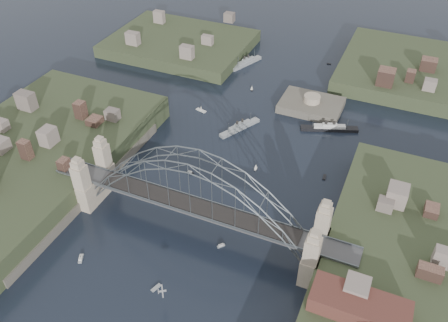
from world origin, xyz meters
TOP-DOWN VIEW (x-y plane):
  - ground at (0.00, 0.00)m, footprint 500.00×500.00m
  - bridge at (0.00, 0.00)m, footprint 84.00×13.80m
  - shore_west at (-57.32, 0.00)m, footprint 50.50×90.00m
  - shore_east at (57.32, 0.00)m, footprint 50.50×90.00m
  - headland_nw at (-55.00, 95.00)m, footprint 60.00×45.00m
  - headland_ne at (50.00, 110.00)m, footprint 70.00×55.00m
  - fort_island at (12.00, 70.00)m, footprint 22.00×16.00m
  - wharf_shed at (44.00, -14.00)m, footprint 20.00×8.00m
  - naval_cruiser_near at (-6.97, 47.53)m, footprint 9.56×15.66m
  - naval_cruiser_far at (-22.22, 92.61)m, footprint 8.45×16.18m
  - ocean_liner at (21.38, 59.30)m, footprint 19.15×9.33m
  - aeroplane at (3.21, -24.11)m, footprint 2.24×3.06m
  - small_boat_a at (-12.15, 19.77)m, footprint 2.28×0.80m
  - small_boat_b at (5.64, 29.51)m, footprint 1.06×1.80m
  - small_boat_c at (-0.56, -20.87)m, footprint 1.67×2.76m
  - small_boat_d at (26.01, 34.12)m, footprint 1.05×2.50m
  - small_boat_e at (-24.18, 52.63)m, footprint 4.18×2.28m
  - small_boat_f at (-3.93, 54.77)m, footprint 1.62×1.27m
  - small_boat_h at (-12.50, 73.60)m, footprint 1.51×1.76m
  - small_boat_i at (30.49, 18.27)m, footprint 2.67×1.91m
  - small_boat_j at (-22.19, -20.78)m, footprint 2.08×2.96m
  - small_boat_k at (9.78, 106.96)m, footprint 1.74×0.63m
  - small_boat_l at (-37.13, 34.12)m, footprint 1.44×2.47m
  - small_boat_m at (8.30, -3.00)m, footprint 1.88×2.04m

SIDE VIEW (x-z plane):
  - fort_island at x=12.00m, z-range -5.04..4.36m
  - ground at x=0.00m, z-range 0.00..0.00m
  - small_boat_c at x=-0.56m, z-range -0.08..0.38m
  - small_boat_d at x=26.01m, z-range -0.08..0.38m
  - small_boat_k at x=9.78m, z-range -0.08..0.38m
  - small_boat_l at x=-37.13m, z-range -0.08..0.38m
  - small_boat_j at x=-22.19m, z-range -0.43..0.99m
  - small_boat_a at x=-12.15m, z-range -0.43..1.00m
  - small_boat_m at x=8.30m, z-range -0.42..1.00m
  - small_boat_f at x=-3.93m, z-range -0.41..1.01m
  - headland_nw at x=-55.00m, z-range -4.00..5.00m
  - small_boat_e at x=-24.18m, z-range -0.58..1.79m
  - ocean_liner at x=21.38m, z-range -1.65..3.13m
  - headland_ne at x=50.00m, z-range -4.00..5.50m
  - naval_cruiser_near at x=-6.97m, z-range -1.71..3.24m
  - small_boat_i at x=30.49m, z-range -0.36..2.02m
  - naval_cruiser_far at x=-22.22m, z-range -1.93..3.67m
  - small_boat_b at x=5.64m, z-range -0.20..2.17m
  - small_boat_h at x=-12.50m, z-range -0.19..2.18m
  - shore_west at x=-57.32m, z-range -4.03..7.97m
  - shore_east at x=57.32m, z-range -4.03..7.97m
  - aeroplane at x=3.21m, z-range 4.88..5.39m
  - wharf_shed at x=44.00m, z-range 8.00..12.00m
  - bridge at x=0.00m, z-range 0.02..24.62m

